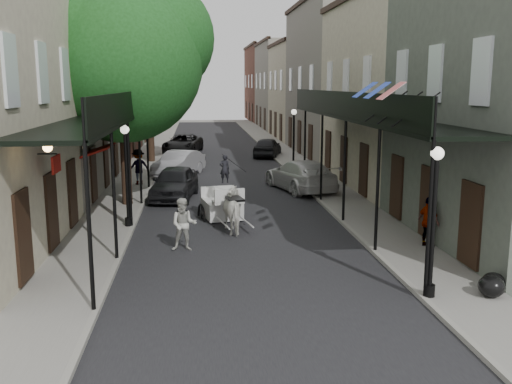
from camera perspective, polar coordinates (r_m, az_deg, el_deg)
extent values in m
plane|color=gray|center=(15.83, -0.03, -8.73)|extent=(140.00, 140.00, 0.00)
cube|color=black|center=(35.27, -3.39, 2.16)|extent=(8.00, 90.00, 0.01)
cube|color=gray|center=(35.39, -11.51, 2.08)|extent=(2.20, 90.00, 0.12)
cube|color=gray|center=(35.83, 4.63, 2.37)|extent=(2.20, 90.00, 0.12)
cube|color=beige|center=(45.39, -15.16, 10.38)|extent=(5.00, 80.00, 10.50)
cube|color=slate|center=(45.97, 6.91, 10.67)|extent=(5.00, 80.00, 10.50)
cube|color=black|center=(22.15, -15.05, 7.09)|extent=(2.20, 18.00, 0.12)
cube|color=black|center=(21.98, -12.38, 8.49)|extent=(0.06, 18.00, 1.00)
cylinder|color=black|center=(13.45, -16.35, -3.29)|extent=(0.10, 0.10, 4.00)
cylinder|color=black|center=(21.22, -12.55, 1.95)|extent=(0.10, 0.10, 4.00)
cylinder|color=black|center=(29.11, -10.80, 4.36)|extent=(0.10, 0.10, 4.00)
cube|color=black|center=(22.83, 10.79, 7.37)|extent=(2.20, 18.00, 0.12)
cube|color=black|center=(22.53, 8.25, 8.68)|extent=(0.06, 18.00, 1.00)
cylinder|color=black|center=(14.33, 16.96, -2.46)|extent=(0.10, 0.10, 4.00)
cylinder|color=black|center=(21.79, 8.85, 2.30)|extent=(0.10, 0.10, 4.00)
cylinder|color=black|center=(29.53, 4.91, 4.60)|extent=(0.10, 0.10, 4.00)
cylinder|color=#382619|center=(25.13, -12.97, 5.11)|extent=(0.44, 0.44, 5.60)
sphere|color=#184A17|center=(25.04, -13.30, 12.60)|extent=(6.80, 6.80, 6.80)
sphere|color=#184A17|center=(25.56, -10.10, 14.92)|extent=(5.10, 5.10, 5.10)
cylinder|color=#382619|center=(39.05, -10.51, 6.73)|extent=(0.44, 0.44, 5.04)
sphere|color=#184A17|center=(38.96, -10.66, 11.04)|extent=(6.00, 6.00, 6.00)
sphere|color=#184A17|center=(39.50, -8.86, 12.40)|extent=(4.50, 4.50, 4.50)
cylinder|color=black|center=(14.89, 16.93, -9.39)|extent=(0.28, 0.28, 0.30)
cylinder|color=black|center=(14.44, 17.26, -3.60)|extent=(0.12, 0.12, 3.40)
sphere|color=white|center=(14.11, 17.68, 3.69)|extent=(0.32, 0.32, 0.32)
cylinder|color=black|center=(21.58, -12.62, -2.92)|extent=(0.28, 0.28, 0.30)
cylinder|color=black|center=(21.28, -12.79, 1.14)|extent=(0.12, 0.12, 3.40)
sphere|color=white|center=(21.05, -13.00, 6.11)|extent=(0.32, 0.32, 0.32)
cylinder|color=black|center=(33.69, 3.75, 2.21)|extent=(0.28, 0.28, 0.30)
cylinder|color=black|center=(33.50, 3.78, 4.83)|extent=(0.12, 0.12, 3.40)
sphere|color=white|center=(33.36, 3.82, 7.99)|extent=(0.32, 0.32, 0.32)
imported|color=silver|center=(20.55, -2.04, -1.85)|extent=(1.20, 2.00, 1.58)
torus|color=black|center=(23.07, -5.74, -1.00)|extent=(0.33, 1.23, 1.24)
torus|color=black|center=(23.42, -1.96, -0.77)|extent=(0.33, 1.23, 1.24)
torus|color=black|center=(21.88, -4.53, -2.40)|extent=(0.19, 0.64, 0.64)
torus|color=black|center=(22.17, -1.52, -2.20)|extent=(0.19, 0.64, 0.64)
cube|color=silver|center=(22.97, -3.74, 0.03)|extent=(1.65, 1.96, 0.67)
cube|color=silver|center=(21.92, -3.14, 0.79)|extent=(1.23, 0.74, 0.12)
cube|color=silver|center=(21.64, -2.99, 1.44)|extent=(1.15, 0.32, 0.48)
imported|color=black|center=(21.82, -3.15, 2.33)|extent=(0.44, 0.33, 1.08)
imported|color=#B7B7AC|center=(18.38, -7.23, -3.25)|extent=(0.88, 0.71, 1.71)
imported|color=gray|center=(30.20, -11.68, 2.48)|extent=(1.37, 1.13, 1.84)
imported|color=gray|center=(19.06, 16.90, -2.87)|extent=(0.65, 1.04, 1.64)
imported|color=black|center=(26.76, -8.14, 0.94)|extent=(2.46, 4.68, 1.52)
imported|color=#9B9A9F|center=(33.32, -7.73, 2.83)|extent=(3.19, 4.66, 1.45)
imported|color=black|center=(44.46, -7.32, 4.82)|extent=(3.36, 5.57, 1.45)
imported|color=silver|center=(28.64, 4.46, 1.68)|extent=(3.39, 5.68, 1.54)
imported|color=black|center=(41.82, 1.14, 4.51)|extent=(2.75, 4.48, 1.42)
ellipsoid|color=black|center=(15.32, 22.48, -8.70)|extent=(0.64, 0.64, 0.55)
ellipsoid|color=black|center=(15.84, 22.66, -8.26)|extent=(0.56, 0.56, 0.45)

